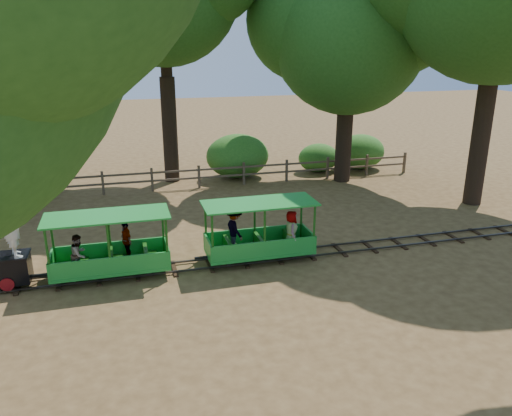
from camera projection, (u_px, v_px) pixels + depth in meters
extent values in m
plane|color=olive|center=(277.00, 258.00, 14.65)|extent=(90.00, 90.00, 0.00)
cube|color=#3F3D3A|center=(280.00, 260.00, 14.35)|extent=(22.00, 0.05, 0.05)
cube|color=#3F3D3A|center=(274.00, 252.00, 14.90)|extent=(22.00, 0.05, 0.05)
cube|color=#382314|center=(277.00, 257.00, 14.64)|extent=(0.12, 1.00, 0.05)
cube|color=#382314|center=(100.00, 277.00, 13.39)|extent=(0.12, 1.00, 0.05)
cube|color=#382314|center=(426.00, 240.00, 15.90)|extent=(0.12, 1.00, 0.05)
cube|color=black|center=(12.00, 266.00, 12.68)|extent=(0.86, 0.67, 0.53)
cube|color=black|center=(10.00, 256.00, 12.59)|extent=(0.91, 0.73, 0.04)
cylinder|color=maroon|center=(7.00, 285.00, 12.45)|extent=(0.34, 0.06, 0.34)
cylinder|color=maroon|center=(12.00, 273.00, 13.08)|extent=(0.34, 0.06, 0.34)
imported|color=white|center=(12.00, 223.00, 12.26)|extent=(0.63, 0.76, 1.77)
cube|color=green|center=(112.00, 266.00, 13.39)|extent=(3.06, 1.17, 0.09)
cube|color=#195A14|center=(112.00, 270.00, 13.42)|extent=(2.75, 0.45, 0.13)
cube|color=green|center=(111.00, 266.00, 12.80)|extent=(3.06, 0.05, 0.45)
cube|color=green|center=(111.00, 249.00, 13.80)|extent=(3.06, 0.05, 0.45)
cube|color=green|center=(107.00, 216.00, 12.93)|extent=(3.20, 1.31, 0.05)
cylinder|color=#195A14|center=(48.00, 255.00, 12.31)|extent=(0.06, 0.06, 1.44)
cylinder|color=#195A14|center=(53.00, 240.00, 13.28)|extent=(0.06, 0.06, 1.44)
cylinder|color=#195A14|center=(167.00, 243.00, 13.04)|extent=(0.06, 0.06, 1.44)
cylinder|color=#195A14|center=(163.00, 230.00, 14.01)|extent=(0.06, 0.06, 1.44)
cube|color=#195A14|center=(75.00, 263.00, 13.09)|extent=(0.11, 0.99, 0.36)
cube|color=#195A14|center=(111.00, 259.00, 13.32)|extent=(0.11, 0.99, 0.36)
cube|color=#195A14|center=(146.00, 255.00, 13.55)|extent=(0.11, 0.99, 0.36)
cylinder|color=black|center=(73.00, 278.00, 12.88)|extent=(0.25, 0.05, 0.25)
cylinder|color=black|center=(74.00, 268.00, 13.44)|extent=(0.25, 0.05, 0.25)
cylinder|color=black|center=(150.00, 269.00, 13.38)|extent=(0.25, 0.05, 0.25)
cylinder|color=black|center=(148.00, 260.00, 13.94)|extent=(0.25, 0.05, 0.25)
imported|color=gray|center=(79.00, 254.00, 12.72)|extent=(0.58, 0.64, 1.07)
imported|color=gray|center=(126.00, 240.00, 13.63)|extent=(0.45, 0.68, 1.07)
cube|color=green|center=(259.00, 250.00, 14.42)|extent=(3.06, 1.17, 0.09)
cube|color=#195A14|center=(259.00, 254.00, 14.46)|extent=(2.75, 0.45, 0.13)
cube|color=green|center=(265.00, 249.00, 13.84)|extent=(3.06, 0.05, 0.45)
cube|color=green|center=(254.00, 235.00, 14.84)|extent=(3.06, 0.05, 0.45)
cube|color=green|center=(260.00, 203.00, 13.97)|extent=(3.20, 1.31, 0.05)
cylinder|color=#195A14|center=(213.00, 239.00, 13.34)|extent=(0.06, 0.06, 1.44)
cylinder|color=#195A14|center=(206.00, 226.00, 14.32)|extent=(0.06, 0.06, 1.44)
cylinder|color=#195A14|center=(314.00, 229.00, 14.08)|extent=(0.06, 0.06, 1.44)
cylinder|color=#195A14|center=(301.00, 217.00, 15.05)|extent=(0.06, 0.06, 1.44)
cube|color=#195A14|center=(228.00, 246.00, 14.12)|extent=(0.11, 0.99, 0.36)
cube|color=#195A14|center=(259.00, 243.00, 14.35)|extent=(0.11, 0.99, 0.36)
cube|color=#195A14|center=(290.00, 240.00, 14.58)|extent=(0.11, 0.99, 0.36)
cylinder|color=black|center=(229.00, 261.00, 13.92)|extent=(0.25, 0.05, 0.25)
cylinder|color=black|center=(224.00, 252.00, 14.48)|extent=(0.25, 0.05, 0.25)
cylinder|color=black|center=(295.00, 253.00, 14.41)|extent=(0.25, 0.05, 0.25)
cylinder|color=black|center=(288.00, 245.00, 14.97)|extent=(0.25, 0.05, 0.25)
imported|color=gray|center=(235.00, 229.00, 14.25)|extent=(0.61, 0.87, 1.23)
imported|color=gray|center=(291.00, 231.00, 14.18)|extent=(0.47, 0.63, 1.18)
cylinder|color=#2D2116|center=(170.00, 130.00, 22.11)|extent=(0.66, 0.66, 4.61)
cylinder|color=#2D2116|center=(165.00, 45.00, 20.97)|extent=(0.50, 0.50, 2.64)
cylinder|color=#2D2116|center=(344.00, 144.00, 22.36)|extent=(0.72, 0.72, 3.37)
cylinder|color=#2D2116|center=(347.00, 83.00, 21.53)|extent=(0.54, 0.54, 1.93)
sphere|color=#205119|center=(350.00, 36.00, 20.91)|extent=(6.58, 6.58, 6.58)
sphere|color=#205119|center=(399.00, 14.00, 20.16)|extent=(4.93, 4.93, 4.93)
sphere|color=#205119|center=(307.00, 20.00, 21.38)|extent=(5.26, 5.26, 5.26)
cylinder|color=#2D2116|center=(479.00, 146.00, 18.94)|extent=(0.68, 0.68, 4.56)
cylinder|color=#2D2116|center=(494.00, 47.00, 17.80)|extent=(0.51, 0.51, 2.60)
cube|color=brown|center=(51.00, 187.00, 20.06)|extent=(0.10, 0.10, 1.00)
cube|color=brown|center=(103.00, 183.00, 20.56)|extent=(0.10, 0.10, 1.00)
cube|color=brown|center=(152.00, 180.00, 21.06)|extent=(0.10, 0.10, 1.00)
cube|color=brown|center=(199.00, 177.00, 21.56)|extent=(0.10, 0.10, 1.00)
cube|color=brown|center=(244.00, 174.00, 22.06)|extent=(0.10, 0.10, 1.00)
cube|color=brown|center=(287.00, 171.00, 22.57)|extent=(0.10, 0.10, 1.00)
cube|color=brown|center=(328.00, 168.00, 23.07)|extent=(0.10, 0.10, 1.00)
cube|color=brown|center=(367.00, 165.00, 23.57)|extent=(0.10, 0.10, 1.00)
cube|color=brown|center=(404.00, 163.00, 24.07)|extent=(0.10, 0.10, 1.00)
cube|color=brown|center=(222.00, 168.00, 21.72)|extent=(18.00, 0.06, 0.08)
cube|color=brown|center=(222.00, 176.00, 21.83)|extent=(18.00, 0.06, 0.08)
ellipsoid|color=#2D6B1E|center=(28.00, 174.00, 20.91)|extent=(2.21, 1.70, 1.53)
ellipsoid|color=#2D6B1E|center=(238.00, 156.00, 23.10)|extent=(2.93, 2.25, 2.03)
ellipsoid|color=#2D6B1E|center=(318.00, 158.00, 24.21)|extent=(1.99, 1.53, 1.38)
ellipsoid|color=#2D6B1E|center=(360.00, 152.00, 24.71)|extent=(2.49, 1.91, 1.72)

